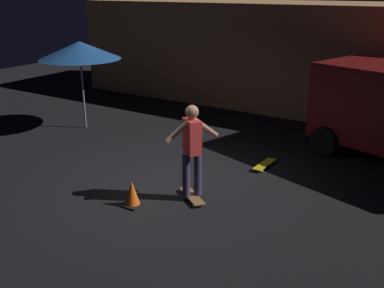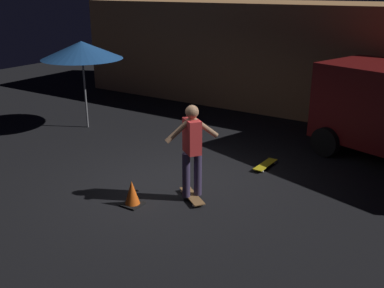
{
  "view_description": "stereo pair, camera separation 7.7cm",
  "coord_description": "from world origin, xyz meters",
  "px_view_note": "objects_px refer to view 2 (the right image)",
  "views": [
    {
      "loc": [
        4.57,
        -6.37,
        3.61
      ],
      "look_at": [
        0.68,
        -0.27,
        1.05
      ],
      "focal_mm": 41.65,
      "sensor_mm": 36.0,
      "label": 1
    },
    {
      "loc": [
        4.63,
        -6.33,
        3.61
      ],
      "look_at": [
        0.68,
        -0.27,
        1.05
      ],
      "focal_mm": 41.65,
      "sensor_mm": 36.0,
      "label": 2
    }
  ],
  "objects_px": {
    "skateboard_spare": "(265,165)",
    "skater": "(192,145)",
    "traffic_cone": "(132,194)",
    "patio_umbrella": "(82,50)",
    "skateboard_ridden": "(192,196)"
  },
  "relations": [
    {
      "from": "patio_umbrella",
      "to": "skateboard_spare",
      "type": "relative_size",
      "value": 2.93
    },
    {
      "from": "patio_umbrella",
      "to": "skater",
      "type": "bearing_deg",
      "value": -23.71
    },
    {
      "from": "patio_umbrella",
      "to": "traffic_cone",
      "type": "xyz_separation_m",
      "value": [
        4.01,
        -2.86,
        -1.86
      ]
    },
    {
      "from": "patio_umbrella",
      "to": "skater",
      "type": "distance_m",
      "value": 5.29
    },
    {
      "from": "skateboard_ridden",
      "to": "skater",
      "type": "bearing_deg",
      "value": 0.0
    },
    {
      "from": "skateboard_spare",
      "to": "patio_umbrella",
      "type": "bearing_deg",
      "value": -179.88
    },
    {
      "from": "skater",
      "to": "traffic_cone",
      "type": "height_order",
      "value": "skater"
    },
    {
      "from": "skateboard_spare",
      "to": "skater",
      "type": "xyz_separation_m",
      "value": [
        -0.48,
        -2.1,
        0.98
      ]
    },
    {
      "from": "skateboard_ridden",
      "to": "traffic_cone",
      "type": "relative_size",
      "value": 1.63
    },
    {
      "from": "skateboard_spare",
      "to": "traffic_cone",
      "type": "distance_m",
      "value": 3.12
    },
    {
      "from": "patio_umbrella",
      "to": "skateboard_spare",
      "type": "bearing_deg",
      "value": 0.12
    },
    {
      "from": "skateboard_ridden",
      "to": "skater",
      "type": "relative_size",
      "value": 0.45
    },
    {
      "from": "skater",
      "to": "traffic_cone",
      "type": "distance_m",
      "value": 1.35
    },
    {
      "from": "skater",
      "to": "traffic_cone",
      "type": "bearing_deg",
      "value": -134.08
    },
    {
      "from": "patio_umbrella",
      "to": "skateboard_ridden",
      "type": "relative_size",
      "value": 3.07
    }
  ]
}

